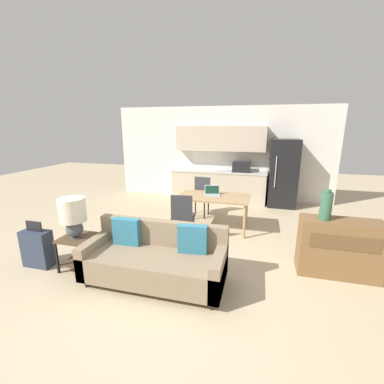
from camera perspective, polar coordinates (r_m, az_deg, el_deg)
ground_plane at (r=3.86m, az=-5.21°, el=-19.49°), size 20.00×20.00×0.00m
wall_back at (r=7.75m, az=6.41°, el=8.51°), size 6.40×0.07×2.70m
kitchen_counter at (r=7.52m, az=6.09°, el=4.42°), size 2.72×0.65×2.15m
refrigerator at (r=7.36m, az=19.60°, el=3.93°), size 0.73×0.72×1.81m
dining_table at (r=5.41m, az=4.88°, el=-1.55°), size 1.46×0.81×0.73m
couch at (r=3.77m, az=-7.95°, el=-14.45°), size 1.95×0.80×0.84m
side_table at (r=4.39m, az=-23.84°, el=-11.10°), size 0.48×0.48×0.52m
table_lamp at (r=4.18m, az=-24.95°, el=-4.51°), size 0.38×0.38×0.62m
credenza at (r=4.39m, az=29.83°, el=-10.72°), size 1.11×0.42×0.85m
vase at (r=4.11m, az=27.64°, el=-2.69°), size 0.16×0.16×0.44m
dining_chair_near_left at (r=4.87m, az=-2.04°, el=-5.06°), size 0.46×0.46×0.93m
dining_chair_far_left at (r=6.27m, az=1.96°, el=-0.56°), size 0.45×0.45×0.93m
laptop at (r=5.45m, az=4.49°, el=-0.17°), size 0.37×0.32×0.20m
suitcase at (r=4.77m, az=-31.11°, el=-10.62°), size 0.45×0.22×0.74m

